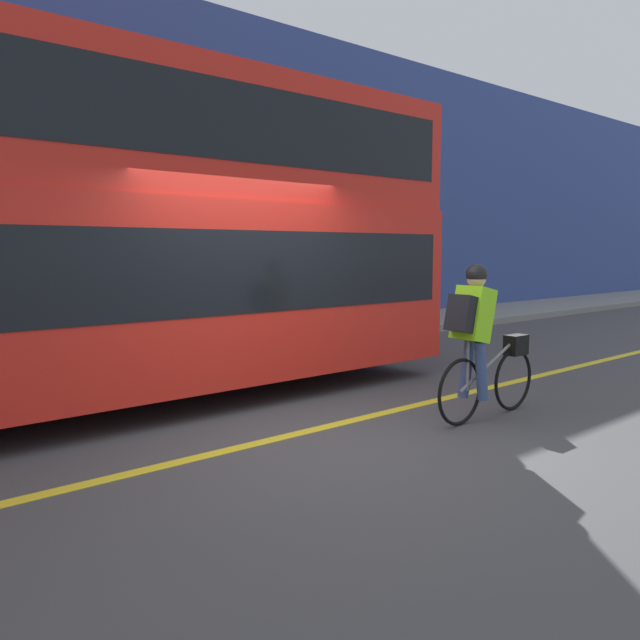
# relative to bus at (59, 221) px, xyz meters

# --- Properties ---
(ground_plane) EXTENTS (80.00, 80.00, 0.00)m
(ground_plane) POSITION_rel_bus_xyz_m (1.51, -2.15, -2.06)
(ground_plane) COLOR #424244
(road_center_line) EXTENTS (50.00, 0.14, 0.01)m
(road_center_line) POSITION_rel_bus_xyz_m (1.51, -2.18, -2.05)
(road_center_line) COLOR yellow
(road_center_line) RESTS_ON ground_plane
(sidewalk_curb) EXTENTS (60.00, 2.45, 0.15)m
(sidewalk_curb) POSITION_rel_bus_xyz_m (1.51, 2.94, -1.98)
(sidewalk_curb) COLOR gray
(sidewalk_curb) RESTS_ON ground_plane
(building_facade) EXTENTS (60.00, 0.30, 6.46)m
(building_facade) POSITION_rel_bus_xyz_m (1.51, 4.32, 1.18)
(building_facade) COLOR #33478C
(building_facade) RESTS_ON ground_plane
(bus) EXTENTS (9.39, 2.49, 3.71)m
(bus) POSITION_rel_bus_xyz_m (0.00, 0.00, 0.00)
(bus) COLOR black
(bus) RESTS_ON ground_plane
(cyclist_on_bike) EXTENTS (1.62, 0.32, 1.62)m
(cyclist_on_bike) POSITION_rel_bus_xyz_m (3.17, -2.99, -1.18)
(cyclist_on_bike) COLOR black
(cyclist_on_bike) RESTS_ON ground_plane
(trash_bin) EXTENTS (0.49, 0.49, 0.87)m
(trash_bin) POSITION_rel_bus_xyz_m (6.98, 2.82, -1.48)
(trash_bin) COLOR #515156
(trash_bin) RESTS_ON sidewalk_curb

